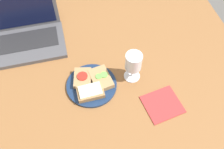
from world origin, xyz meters
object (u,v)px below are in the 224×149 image
(wine_glass, at_px, (133,63))
(sandwich_with_cucumber, at_px, (101,79))
(plate, at_px, (92,85))
(sandwich_with_tomato, at_px, (83,78))
(sandwich_with_cheese, at_px, (90,92))
(napkin, at_px, (162,104))
(laptop, at_px, (28,36))

(wine_glass, bearing_deg, sandwich_with_cucumber, 178.00)
(plate, bearing_deg, wine_glass, 2.02)
(plate, xyz_separation_m, sandwich_with_tomato, (-0.03, 0.03, 0.02))
(sandwich_with_tomato, bearing_deg, wine_glass, -7.02)
(sandwich_with_cheese, height_order, wine_glass, wine_glass)
(sandwich_with_tomato, relative_size, wine_glass, 0.75)
(napkin, bearing_deg, sandwich_with_tomato, 147.26)
(plate, distance_m, sandwich_with_tomato, 0.05)
(sandwich_with_cheese, distance_m, wine_glass, 0.21)
(sandwich_with_cheese, distance_m, napkin, 0.30)
(wine_glass, xyz_separation_m, napkin, (0.08, -0.16, -0.10))
(sandwich_with_cucumber, bearing_deg, laptop, 132.80)
(sandwich_with_cheese, relative_size, napkin, 0.76)
(sandwich_with_cheese, height_order, sandwich_with_cucumber, sandwich_with_cheese)
(sandwich_with_cucumber, distance_m, wine_glass, 0.16)
(plate, xyz_separation_m, napkin, (0.26, -0.16, -0.00))
(wine_glass, relative_size, napkin, 1.00)
(laptop, relative_size, napkin, 2.26)
(plate, bearing_deg, laptop, 127.11)
(laptop, xyz_separation_m, napkin, (0.51, -0.48, -0.03))
(sandwich_with_cheese, relative_size, sandwich_with_cucumber, 0.88)
(sandwich_with_cheese, bearing_deg, laptop, 122.31)
(sandwich_with_tomato, distance_m, wine_glass, 0.23)
(plate, distance_m, sandwich_with_cheese, 0.05)
(sandwich_with_cucumber, relative_size, sandwich_with_tomato, 1.15)
(wine_glass, bearing_deg, laptop, 143.45)
(wine_glass, height_order, napkin, wine_glass)
(sandwich_with_cucumber, relative_size, wine_glass, 0.87)
(sandwich_with_tomato, distance_m, napkin, 0.35)
(sandwich_with_tomato, bearing_deg, napkin, -32.74)
(laptop, distance_m, napkin, 0.70)
(sandwich_with_cheese, distance_m, laptop, 0.43)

